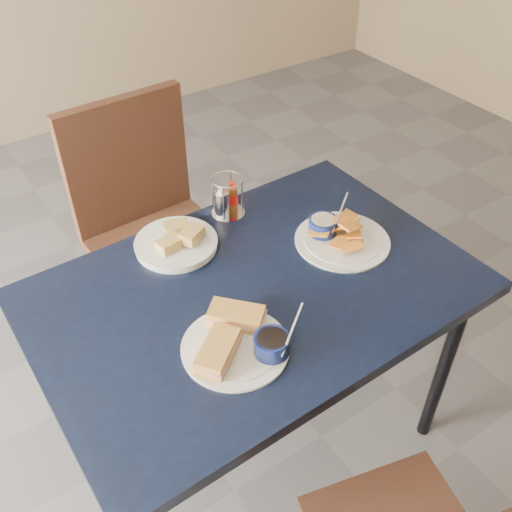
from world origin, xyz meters
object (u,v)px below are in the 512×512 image
condiment_caddy (226,200)px  sandwich_plate (239,340)px  dining_table (255,303)px  plantain_plate (337,235)px  bread_basket (177,242)px  chair_far (149,215)px

condiment_caddy → sandwich_plate: bearing=-118.4°
dining_table → plantain_plate: (0.32, 0.04, 0.09)m
sandwich_plate → condiment_caddy: condiment_caddy is taller
bread_basket → condiment_caddy: size_ratio=1.81×
dining_table → chair_far: chair_far is taller
plantain_plate → bread_basket: bearing=150.6°
plantain_plate → bread_basket: (-0.42, 0.24, -0.00)m
chair_far → bread_basket: size_ratio=4.07×
chair_far → condiment_caddy: size_ratio=7.38×
dining_table → bread_basket: size_ratio=5.00×
condiment_caddy → plantain_plate: bearing=-55.0°
chair_far → plantain_plate: 0.77m
dining_table → condiment_caddy: size_ratio=9.06×
chair_far → sandwich_plate: chair_far is taller
chair_far → dining_table: bearing=-88.6°
condiment_caddy → dining_table: bearing=-108.6°
plantain_plate → condiment_caddy: (-0.21, 0.30, 0.04)m
dining_table → plantain_plate: bearing=6.4°
chair_far → bread_basket: bearing=-101.1°
chair_far → condiment_caddy: 0.45m
sandwich_plate → bread_basket: bearing=82.8°
sandwich_plate → condiment_caddy: bearing=61.6°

